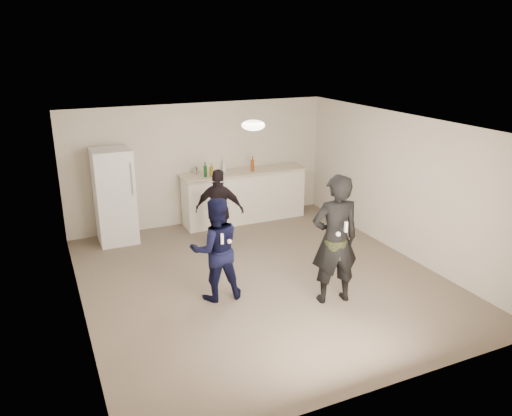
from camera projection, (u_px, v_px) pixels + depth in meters
name	position (u px, v px, depth m)	size (l,w,h in m)	color
floor	(261.00, 278.00, 8.11)	(6.00, 6.00, 0.00)	#6B5B4C
ceiling	(262.00, 125.00, 7.31)	(6.00, 6.00, 0.00)	silver
wall_back	(200.00, 164.00, 10.30)	(6.00, 6.00, 0.00)	beige
wall_front	(384.00, 289.00, 5.12)	(6.00, 6.00, 0.00)	beige
wall_left	(74.00, 232.00, 6.64)	(6.00, 6.00, 0.00)	beige
wall_right	(403.00, 185.00, 8.79)	(6.00, 6.00, 0.00)	beige
counter	(244.00, 197.00, 10.58)	(2.60, 0.56, 1.05)	white
counter_top	(244.00, 172.00, 10.40)	(2.68, 0.64, 0.04)	beige
fridge	(114.00, 196.00, 9.36)	(0.70, 0.70, 1.80)	white
fridge_handle	(132.00, 179.00, 9.02)	(0.02, 0.02, 0.60)	#B8B8BC
ceiling_dome	(253.00, 125.00, 7.59)	(0.36, 0.36, 0.16)	white
shaker	(196.00, 171.00, 10.09)	(0.08, 0.08, 0.17)	#B9B8BD
man	(216.00, 249.00, 7.28)	(0.76, 0.59, 1.57)	#0F113F
woman	(335.00, 240.00, 7.14)	(0.71, 0.46, 1.94)	black
camo_shorts	(335.00, 247.00, 7.18)	(0.34, 0.34, 0.28)	#2B3417
spectator	(220.00, 210.00, 9.03)	(0.89, 0.37, 1.52)	black
remote_man	(222.00, 239.00, 6.95)	(0.04, 0.04, 0.15)	white
nunchuk_man	(229.00, 241.00, 7.05)	(0.07, 0.07, 0.07)	white
remote_woman	(346.00, 227.00, 6.83)	(0.04, 0.04, 0.15)	white
nunchuk_woman	(338.00, 234.00, 6.85)	(0.07, 0.07, 0.07)	white
bottle_cluster	(224.00, 169.00, 10.12)	(1.11, 0.35, 0.24)	#8C4014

